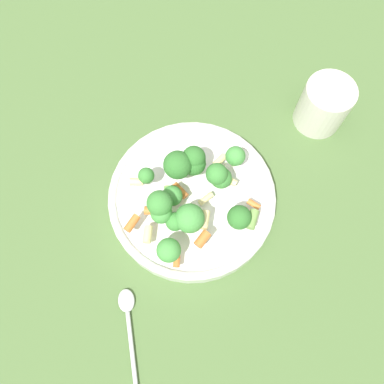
% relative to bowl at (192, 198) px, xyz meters
% --- Properties ---
extents(ground_plane, '(3.00, 3.00, 0.00)m').
position_rel_bowl_xyz_m(ground_plane, '(0.00, 0.00, -0.02)').
color(ground_plane, '#4C6B38').
extents(bowl, '(0.28, 0.28, 0.04)m').
position_rel_bowl_xyz_m(bowl, '(0.00, 0.00, 0.00)').
color(bowl, white).
rests_on(bowl, ground_plane).
extents(pasta_salad, '(0.21, 0.20, 0.08)m').
position_rel_bowl_xyz_m(pasta_salad, '(-0.00, -0.01, 0.06)').
color(pasta_salad, '#8CB766').
rests_on(pasta_salad, bowl).
extents(cup, '(0.09, 0.09, 0.09)m').
position_rel_bowl_xyz_m(cup, '(0.23, 0.18, 0.03)').
color(cup, silver).
rests_on(cup, ground_plane).
extents(spoon, '(0.05, 0.16, 0.01)m').
position_rel_bowl_xyz_m(spoon, '(-0.09, -0.21, -0.02)').
color(spoon, silver).
rests_on(spoon, ground_plane).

